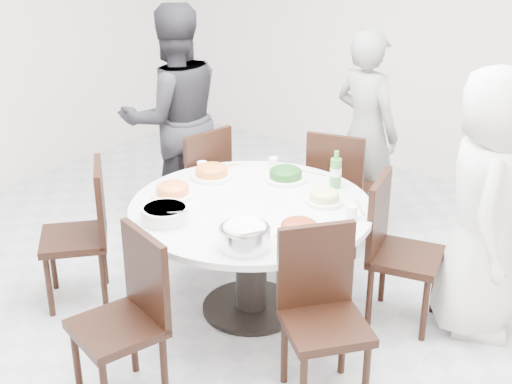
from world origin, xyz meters
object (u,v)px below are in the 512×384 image
Objects in this scene: beverage_bottle at (336,169)px; chair_se at (326,323)px; diner_left at (174,118)px; dining_table at (251,259)px; chair_ne at (406,254)px; chair_nw at (193,186)px; soup_bowl at (165,214)px; chair_sw at (73,236)px; diner_right at (487,204)px; chair_n at (340,188)px; chair_s at (116,324)px; diner_middle at (366,132)px; rice_bowl at (245,238)px.

chair_se is at bearing -60.27° from beverage_bottle.
dining_table is at bearing 90.87° from diner_left.
dining_table is at bearing 106.10° from chair_ne.
beverage_bottle reaches higher than chair_nw.
chair_sw is at bearing -170.57° from soup_bowl.
diner_right is at bearing 104.90° from chair_nw.
chair_n and chair_nw have the same top height.
chair_s reaches higher than dining_table.
rice_bowl is at bearing 111.83° from diner_middle.
diner_right is 0.96m from beverage_bottle.
chair_se is 3.80× the size of beverage_bottle.
soup_bowl is (-1.10, -0.96, 0.32)m from chair_ne.
chair_ne is 3.41× the size of rice_bowl.
diner_left is 6.32× the size of rice_bowl.
dining_table is 0.97m from chair_ne.
diner_middle is at bearing 84.05° from soup_bowl.
diner_right is at bearing 52.60° from rice_bowl.
chair_n is 1.00× the size of chair_nw.
chair_n is 1.97m from chair_sw.
diner_left is (-0.30, 1.29, 0.41)m from chair_sw.
chair_ne is at bearing 77.58° from chair_s.
chair_n is 1.64m from soup_bowl.
chair_nw is at bearing -176.28° from beverage_bottle.
chair_nw is at bearing 62.11° from diner_middle.
chair_ne and chair_n have the same top height.
rice_bowl is 1.12× the size of beverage_bottle.
soup_bowl is (-1.10, -0.03, 0.32)m from chair_se.
chair_ne is at bearing 41.19° from soup_bowl.
dining_table is 0.90× the size of diner_right.
chair_s is at bearing 126.93° from diner_right.
chair_se is at bearing 166.05° from chair_ne.
diner_left is at bearing 71.26° from diner_right.
diner_right is at bearing 158.62° from diner_middle.
chair_sw is 2.34m from diner_middle.
chair_sw is 0.54× the size of diner_left.
diner_left reaches higher than chair_sw.
chair_nw is 1.19m from soup_bowl.
diner_left is at bearing 70.32° from chair_ne.
diner_right is at bearing 72.63° from chair_sw.
rice_bowl reaches higher than dining_table.
diner_right is (1.23, -0.40, 0.36)m from chair_n.
diner_middle is (0.93, 2.12, 0.32)m from chair_sw.
chair_n is at bearing 116.88° from beverage_bottle.
soup_bowl reaches higher than dining_table.
diner_middle is 6.37× the size of beverage_bottle.
chair_s is 2.23m from diner_right.
dining_table is 1.12m from chair_s.
dining_table is at bearing 60.71° from soup_bowl.
chair_s and chair_se have the same top height.
diner_left is (-2.12, 0.20, 0.41)m from chair_ne.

